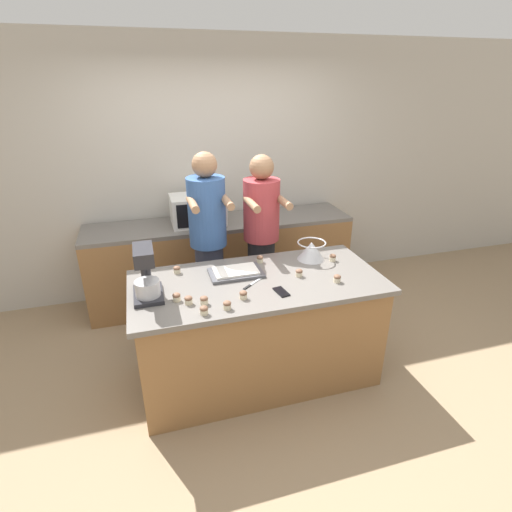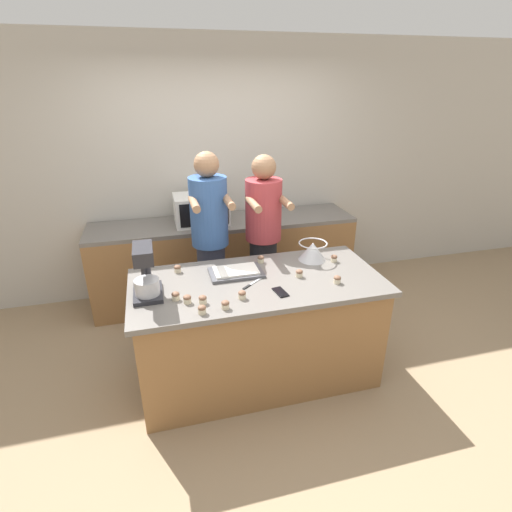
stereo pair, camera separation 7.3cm
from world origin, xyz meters
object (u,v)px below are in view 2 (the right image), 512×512
person_right (263,242)px  cupcake_3 (176,296)px  mixing_bowl (313,251)px  cupcake_2 (178,269)px  stand_mixer (146,274)px  cupcake_10 (337,279)px  cell_phone (280,292)px  cupcake_4 (242,295)px  cupcake_0 (261,259)px  cupcake_5 (334,258)px  cupcake_8 (225,305)px  microwave_oven (201,209)px  baking_tray (236,272)px  cupcake_7 (299,273)px  cupcake_6 (187,299)px  knife (251,284)px  cupcake_9 (203,299)px  person_left (211,244)px  cupcake_1 (202,309)px

person_right → cupcake_3: bearing=-135.8°
mixing_bowl → person_right: bearing=122.6°
cupcake_2 → cupcake_3: (-0.05, -0.43, 0.00)m
stand_mixer → cupcake_10: stand_mixer is taller
cell_phone → cupcake_4: size_ratio=2.53×
cupcake_0 → cupcake_4: 0.61m
person_right → cupcake_5: bearing=-50.4°
mixing_bowl → cupcake_8: bearing=-145.7°
person_right → microwave_oven: person_right is taller
cupcake_4 → cupcake_8: bearing=-143.5°
stand_mixer → cupcake_2: size_ratio=6.20×
baking_tray → cupcake_7: 0.49m
cupcake_6 → knife: bearing=16.7°
cupcake_2 → cupcake_7: size_ratio=1.00×
cupcake_8 → cupcake_6: bearing=149.7°
cupcake_10 → cupcake_9: bearing=-178.0°
cupcake_3 → cupcake_5: 1.35m
person_left → cupcake_0: size_ratio=28.73×
cupcake_3 → cupcake_6: 0.10m
cupcake_9 → cupcake_7: bearing=14.9°
cupcake_1 → cupcake_8: 0.16m
knife → cupcake_9: bearing=-155.1°
mixing_bowl → cupcake_9: (-0.99, -0.48, -0.05)m
person_right → cupcake_3: 1.21m
cupcake_0 → cupcake_2: 0.68m
person_left → cupcake_1: (-0.22, -1.06, -0.01)m
person_left → cupcake_6: 0.96m
cupcake_2 → cupcake_9: bearing=-76.7°
baking_tray → cupcake_4: size_ratio=6.79×
microwave_oven → cupcake_8: bearing=-92.7°
cupcake_3 → cupcake_4: bearing=-12.7°
cupcake_2 → cupcake_8: bearing=-67.6°
cupcake_1 → cupcake_2: 0.66m
cupcake_7 → baking_tray: bearing=159.7°
person_right → cupcake_8: (-0.56, -1.04, 0.02)m
cupcake_1 → cupcake_5: size_ratio=1.00×
cupcake_9 → cupcake_4: bearing=-0.8°
cupcake_4 → cupcake_7: (0.50, 0.21, 0.00)m
cupcake_4 → cupcake_6: same height
cupcake_4 → cupcake_10: bearing=3.1°
cupcake_0 → cupcake_9: size_ratio=1.00×
person_left → cupcake_3: 0.92m
microwave_oven → cupcake_8: 1.72m
knife → person_right: bearing=67.9°
cupcake_0 → cupcake_7: 0.39m
cupcake_0 → microwave_oven: bearing=107.6°
cupcake_5 → baking_tray: bearing=-178.9°
stand_mixer → cell_phone: (0.91, -0.21, -0.16)m
cupcake_0 → cupcake_7: size_ratio=1.00×
cell_phone → cupcake_8: size_ratio=2.53×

